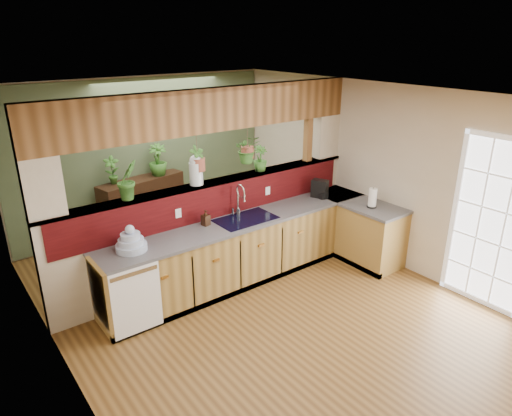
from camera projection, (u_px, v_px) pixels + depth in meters
ground at (276, 316)px, 5.57m from camera, size 4.60×7.00×0.01m
ceiling at (281, 100)px, 4.64m from camera, size 4.60×7.00×0.01m
wall_back at (146, 155)px, 7.71m from camera, size 4.60×0.02×2.60m
wall_left at (67, 281)px, 3.81m from camera, size 0.02×7.00×2.60m
wall_right at (404, 180)px, 6.40m from camera, size 0.02×7.00×2.60m
pass_through_partition at (216, 195)px, 6.16m from camera, size 4.60×0.21×2.60m
pass_through_ledge at (214, 182)px, 6.08m from camera, size 4.60×0.21×0.04m
header_beam at (211, 110)px, 5.74m from camera, size 4.60×0.15×0.55m
sage_backwall at (146, 155)px, 7.69m from camera, size 4.55×0.02×2.55m
countertop at (283, 241)px, 6.53m from camera, size 4.14×1.52×0.90m
dishwasher at (137, 300)px, 5.07m from camera, size 0.58×0.03×0.82m
navy_sink at (246, 224)px, 6.14m from camera, size 0.82×0.50×0.18m
french_door at (491, 226)px, 5.51m from camera, size 0.06×1.02×2.16m
framed_print at (100, 295)px, 3.14m from camera, size 0.04×0.35×0.45m
faucet at (239, 199)px, 6.15m from camera, size 0.20×0.20×0.45m
dish_stack at (131, 243)px, 5.20m from camera, size 0.36×0.36×0.31m
soap_dispenser at (206, 218)px, 5.89m from camera, size 0.11×0.11×0.21m
coffee_maker at (320, 189)px, 6.88m from camera, size 0.14×0.24×0.27m
paper_towel at (372, 198)px, 6.48m from camera, size 0.14×0.14×0.30m
glass_jar at (196, 170)px, 5.86m from camera, size 0.18×0.18×0.39m
ledge_plant_left at (128, 180)px, 5.33m from camera, size 0.31×0.27×0.48m
ledge_plant_right at (260, 159)px, 6.45m from camera, size 0.23×0.23×0.36m
hanging_plant_a at (197, 152)px, 5.79m from camera, size 0.24×0.19×0.54m
hanging_plant_b at (247, 137)px, 6.21m from camera, size 0.44×0.42×0.50m
shelving_console at (143, 206)px, 7.68m from camera, size 1.52×0.68×0.98m
shelf_plant_a at (112, 170)px, 7.16m from camera, size 0.28×0.24×0.45m
shelf_plant_b at (158, 160)px, 7.59m from camera, size 0.35×0.35×0.53m
floor_plant at (237, 209)px, 8.00m from camera, size 0.72×0.65×0.69m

